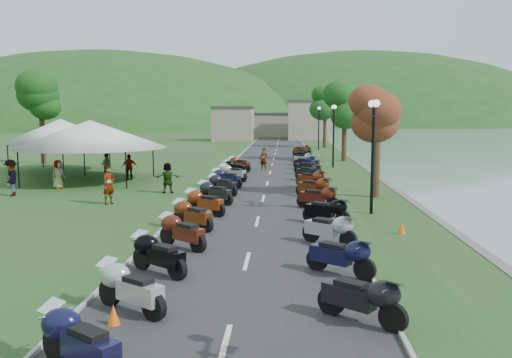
{
  "coord_description": "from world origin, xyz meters",
  "views": [
    {
      "loc": [
        1.17,
        -6.07,
        4.58
      ],
      "look_at": [
        -0.27,
        19.96,
        1.3
      ],
      "focal_mm": 38.0,
      "sensor_mm": 36.0,
      "label": 1
    }
  ],
  "objects": [
    {
      "name": "traffic_cone_near",
      "position": [
        -2.5,
        4.9,
        0.23
      ],
      "size": [
        0.29,
        0.29,
        0.46
      ],
      "primitive_type": "cone",
      "color": "#F2590C",
      "rests_on": "ground"
    },
    {
      "name": "moto_row_right",
      "position": [
        2.73,
        27.68,
        0.55
      ],
      "size": [
        2.6,
        47.14,
        1.1
      ],
      "primitive_type": null,
      "color": "#331411",
      "rests_on": "ground"
    },
    {
      "name": "vendor_tent_main",
      "position": [
        -11.52,
        28.48,
        2.0
      ],
      "size": [
        6.54,
        6.54,
        4.0
      ],
      "primitive_type": null,
      "color": "silver",
      "rests_on": "ground"
    },
    {
      "name": "hills_backdrop",
      "position": [
        0.0,
        200.0,
        0.0
      ],
      "size": [
        360.0,
        120.0,
        76.0
      ],
      "primitive_type": null,
      "color": "#285621",
      "rests_on": "ground"
    },
    {
      "name": "pedestrian_a",
      "position": [
        -7.56,
        19.93,
        0.0
      ],
      "size": [
        0.79,
        0.86,
        1.93
      ],
      "primitive_type": "imported",
      "rotation": [
        0.0,
        0.0,
        1.07
      ],
      "color": "slate",
      "rests_on": "ground"
    },
    {
      "name": "pedestrian_b",
      "position": [
        -11.49,
        31.27,
        0.0
      ],
      "size": [
        0.84,
        0.52,
        1.62
      ],
      "primitive_type": "imported",
      "rotation": [
        0.0,
        0.0,
        3.26
      ],
      "color": "slate",
      "rests_on": "ground"
    },
    {
      "name": "far_building",
      "position": [
        -2.0,
        85.0,
        2.5
      ],
      "size": [
        18.0,
        16.0,
        5.0
      ],
      "primitive_type": "cube",
      "color": "gray",
      "rests_on": "ground"
    },
    {
      "name": "vendor_tent_side",
      "position": [
        -15.85,
        34.11,
        2.0
      ],
      "size": [
        5.55,
        5.55,
        4.0
      ],
      "primitive_type": null,
      "color": "silver",
      "rests_on": "ground"
    },
    {
      "name": "road",
      "position": [
        0.0,
        40.0,
        0.01
      ],
      "size": [
        7.0,
        120.0,
        0.02
      ],
      "primitive_type": "cube",
      "color": "#2E2E30",
      "rests_on": "ground"
    },
    {
      "name": "moto_row_left",
      "position": [
        -2.34,
        17.26,
        0.55
      ],
      "size": [
        2.6,
        37.31,
        1.1
      ],
      "primitive_type": null,
      "color": "#331411",
      "rests_on": "ground"
    },
    {
      "name": "tree_lakeside",
      "position": [
        5.93,
        22.79,
        3.59
      ],
      "size": [
        2.59,
        2.59,
        7.18
      ],
      "primitive_type": null,
      "color": "#1C5418",
      "rests_on": "ground"
    },
    {
      "name": "pedestrian_c",
      "position": [
        -13.69,
        22.23,
        0.0
      ],
      "size": [
        0.82,
        1.37,
        1.98
      ],
      "primitive_type": "imported",
      "rotation": [
        0.0,
        0.0,
        4.96
      ],
      "color": "slate",
      "rests_on": "ground"
    }
  ]
}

